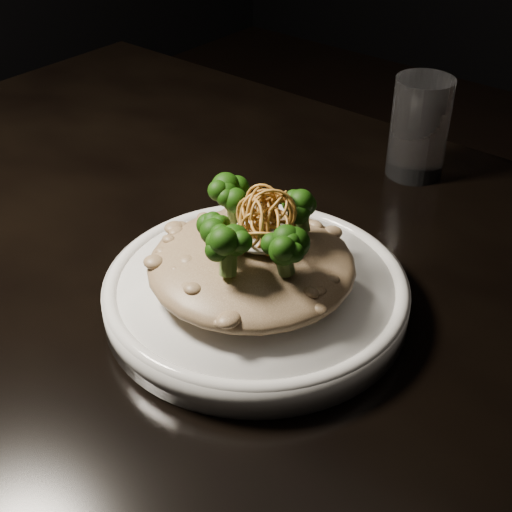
{
  "coord_description": "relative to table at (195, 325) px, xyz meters",
  "views": [
    {
      "loc": [
        0.41,
        -0.4,
        1.15
      ],
      "look_at": [
        0.09,
        -0.01,
        0.81
      ],
      "focal_mm": 50.0,
      "sensor_mm": 36.0,
      "label": 1
    }
  ],
  "objects": [
    {
      "name": "plate",
      "position": [
        0.09,
        -0.01,
        0.1
      ],
      "size": [
        0.27,
        0.27,
        0.03
      ],
      "primitive_type": "cylinder",
      "color": "white",
      "rests_on": "table"
    },
    {
      "name": "cheese",
      "position": [
        0.1,
        -0.01,
        0.16
      ],
      "size": [
        0.05,
        0.05,
        0.01
      ],
      "primitive_type": "ellipsoid",
      "color": "white",
      "rests_on": "risotto"
    },
    {
      "name": "broccoli",
      "position": [
        0.1,
        -0.02,
        0.17
      ],
      "size": [
        0.12,
        0.12,
        0.04
      ],
      "primitive_type": null,
      "color": "black",
      "rests_on": "risotto"
    },
    {
      "name": "drinking_glass",
      "position": [
        0.08,
        0.3,
        0.14
      ],
      "size": [
        0.08,
        0.08,
        0.12
      ],
      "primitive_type": "cylinder",
      "rotation": [
        0.0,
        0.0,
        0.26
      ],
      "color": "white",
      "rests_on": "table"
    },
    {
      "name": "risotto",
      "position": [
        0.09,
        -0.02,
        0.13
      ],
      "size": [
        0.18,
        0.18,
        0.04
      ],
      "primitive_type": "ellipsoid",
      "color": "brown",
      "rests_on": "plate"
    },
    {
      "name": "table",
      "position": [
        0.0,
        0.0,
        0.0
      ],
      "size": [
        1.1,
        0.8,
        0.75
      ],
      "color": "black",
      "rests_on": "ground"
    },
    {
      "name": "shallots",
      "position": [
        0.1,
        -0.01,
        0.18
      ],
      "size": [
        0.05,
        0.05,
        0.03
      ],
      "primitive_type": null,
      "color": "#935D1F",
      "rests_on": "cheese"
    }
  ]
}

